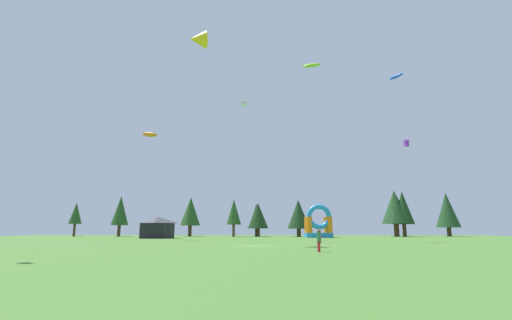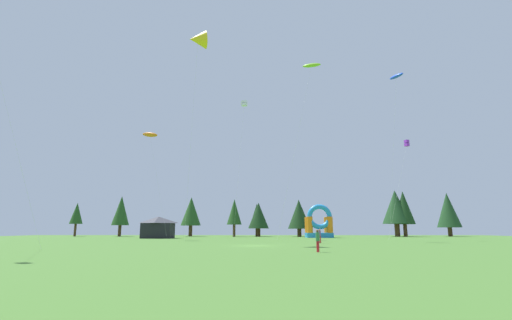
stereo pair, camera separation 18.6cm
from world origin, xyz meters
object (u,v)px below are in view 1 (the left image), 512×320
object	(u,v)px
kite_orange_parafoil	(150,135)
festival_tent	(158,227)
kite_lime_parafoil	(311,66)
person_midfield	(320,235)
person_near_camera	(319,239)
inflatable_red_slide	(319,225)
kite_yellow_delta	(198,39)
kite_white_box	(244,104)
kite_purple_box	(406,144)
kite_blue_parafoil	(396,77)

from	to	relation	value
kite_orange_parafoil	festival_tent	world-z (taller)	kite_orange_parafoil
festival_tent	kite_lime_parafoil	bearing A→B (deg)	-24.50
person_midfield	festival_tent	bearing A→B (deg)	-43.48
person_near_camera	inflatable_red_slide	distance (m)	44.17
kite_lime_parafoil	person_midfield	size ratio (longest dim) A/B	16.54
kite_lime_parafoil	festival_tent	distance (m)	38.91
kite_yellow_delta	person_midfield	xyz separation A→B (m)	(15.15, 2.62, -24.47)
kite_yellow_delta	kite_white_box	size ratio (longest dim) A/B	1.13
kite_yellow_delta	kite_lime_parafoil	distance (m)	19.96
kite_purple_box	kite_white_box	world-z (taller)	kite_white_box
kite_blue_parafoil	inflatable_red_slide	world-z (taller)	kite_blue_parafoil
person_near_camera	festival_tent	xyz separation A→B (m)	(-22.84, 38.04, 0.95)
kite_blue_parafoil	inflatable_red_slide	distance (m)	30.94
inflatable_red_slide	festival_tent	bearing A→B (deg)	-169.59
kite_white_box	person_midfield	xyz separation A→B (m)	(9.99, -14.63, -22.06)
kite_white_box	kite_lime_parafoil	xyz separation A→B (m)	(11.02, -5.73, 4.31)
kite_orange_parafoil	kite_yellow_delta	bearing A→B (deg)	-55.97
kite_purple_box	person_midfield	bearing A→B (deg)	-146.68
person_midfield	festival_tent	xyz separation A→B (m)	(-25.76, 21.11, 0.93)
kite_blue_parafoil	kite_white_box	bearing A→B (deg)	164.48
inflatable_red_slide	festival_tent	world-z (taller)	inflatable_red_slide
person_near_camera	person_midfield	bearing A→B (deg)	145.22
kite_lime_parafoil	person_midfield	xyz separation A→B (m)	(-1.04, -8.90, -26.36)
kite_yellow_delta	person_near_camera	bearing A→B (deg)	-49.50
kite_white_box	kite_purple_box	bearing A→B (deg)	-9.36
kite_lime_parafoil	festival_tent	xyz separation A→B (m)	(-26.80, 12.21, -25.43)
kite_orange_parafoil	kite_lime_parafoil	size ratio (longest dim) A/B	0.63
person_midfield	kite_orange_parafoil	bearing A→B (deg)	-30.72
kite_white_box	inflatable_red_slide	distance (m)	27.84
kite_white_box	festival_tent	bearing A→B (deg)	157.68
kite_white_box	inflatable_red_slide	world-z (taller)	kite_white_box
kite_orange_parafoil	festival_tent	xyz separation A→B (m)	(-0.22, 8.34, -15.10)
kite_purple_box	festival_tent	bearing A→B (deg)	165.53
inflatable_red_slide	kite_purple_box	bearing A→B (deg)	-54.59
kite_lime_parafoil	inflatable_red_slide	distance (m)	30.82
kite_lime_parafoil	kite_purple_box	bearing A→B (deg)	5.75
kite_orange_parafoil	kite_white_box	size ratio (longest dim) A/B	0.75
kite_blue_parafoil	kite_yellow_delta	size ratio (longest dim) A/B	0.96
kite_yellow_delta	kite_purple_box	distance (m)	35.20
person_near_camera	person_midfield	xyz separation A→B (m)	(2.92, 16.94, 0.02)
kite_blue_parafoil	kite_purple_box	world-z (taller)	kite_blue_parafoil
kite_white_box	kite_lime_parafoil	bearing A→B (deg)	-27.48
kite_orange_parafoil	kite_lime_parafoil	world-z (taller)	kite_lime_parafoil
kite_purple_box	kite_lime_parafoil	bearing A→B (deg)	-174.25
person_near_camera	person_midfield	size ratio (longest dim) A/B	0.98
kite_blue_parafoil	person_midfield	distance (m)	28.93
kite_lime_parafoil	person_near_camera	size ratio (longest dim) A/B	16.81
kite_orange_parafoil	kite_white_box	world-z (taller)	kite_white_box
kite_yellow_delta	festival_tent	bearing A→B (deg)	114.10
kite_orange_parafoil	inflatable_red_slide	bearing A→B (deg)	24.94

